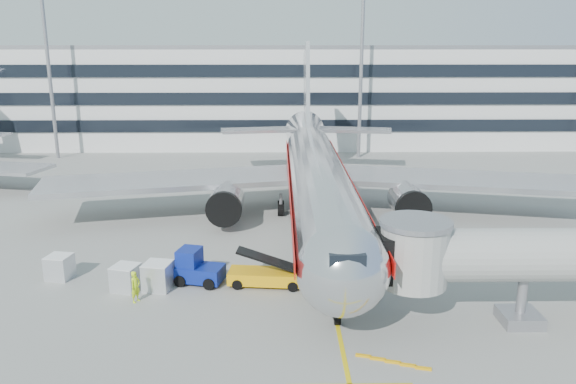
{
  "coord_description": "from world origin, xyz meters",
  "views": [
    {
      "loc": [
        -3.23,
        -37.2,
        15.47
      ],
      "look_at": [
        -2.62,
        6.84,
        4.0
      ],
      "focal_mm": 35.0,
      "sensor_mm": 36.0,
      "label": 1
    }
  ],
  "objects_px": {
    "main_jet": "(316,176)",
    "baggage_tug": "(196,268)",
    "cargo_container_right": "(60,267)",
    "belt_loader": "(266,275)",
    "cargo_container_left": "(158,276)",
    "cargo_container_front": "(126,277)",
    "ramp_worker": "(135,287)"
  },
  "relations": [
    {
      "from": "cargo_container_left",
      "to": "ramp_worker",
      "type": "xyz_separation_m",
      "value": [
        -0.99,
        -1.93,
        0.1
      ]
    },
    {
      "from": "cargo_container_right",
      "to": "cargo_container_front",
      "type": "relative_size",
      "value": 0.92
    },
    {
      "from": "cargo_container_left",
      "to": "cargo_container_right",
      "type": "bearing_deg",
      "value": 165.51
    },
    {
      "from": "belt_loader",
      "to": "cargo_container_left",
      "type": "relative_size",
      "value": 2.7
    },
    {
      "from": "cargo_container_left",
      "to": "main_jet",
      "type": "bearing_deg",
      "value": 52.49
    },
    {
      "from": "belt_loader",
      "to": "ramp_worker",
      "type": "distance_m",
      "value": 8.43
    },
    {
      "from": "belt_loader",
      "to": "cargo_container_right",
      "type": "bearing_deg",
      "value": 174.43
    },
    {
      "from": "baggage_tug",
      "to": "cargo_container_left",
      "type": "distance_m",
      "value": 2.55
    },
    {
      "from": "ramp_worker",
      "to": "main_jet",
      "type": "bearing_deg",
      "value": -8.85
    },
    {
      "from": "cargo_container_front",
      "to": "ramp_worker",
      "type": "relative_size",
      "value": 0.96
    },
    {
      "from": "main_jet",
      "to": "baggage_tug",
      "type": "xyz_separation_m",
      "value": [
        -8.9,
        -13.74,
        -3.2
      ]
    },
    {
      "from": "main_jet",
      "to": "belt_loader",
      "type": "bearing_deg",
      "value": -106.38
    },
    {
      "from": "main_jet",
      "to": "ramp_worker",
      "type": "height_order",
      "value": "main_jet"
    },
    {
      "from": "cargo_container_right",
      "to": "main_jet",
      "type": "bearing_deg",
      "value": 34.92
    },
    {
      "from": "cargo_container_front",
      "to": "belt_loader",
      "type": "bearing_deg",
      "value": 3.47
    },
    {
      "from": "baggage_tug",
      "to": "cargo_container_front",
      "type": "height_order",
      "value": "baggage_tug"
    },
    {
      "from": "main_jet",
      "to": "cargo_container_front",
      "type": "relative_size",
      "value": 26.18
    },
    {
      "from": "cargo_container_front",
      "to": "main_jet",
      "type": "bearing_deg",
      "value": 47.93
    },
    {
      "from": "baggage_tug",
      "to": "ramp_worker",
      "type": "bearing_deg",
      "value": -139.39
    },
    {
      "from": "main_jet",
      "to": "baggage_tug",
      "type": "height_order",
      "value": "main_jet"
    },
    {
      "from": "cargo_container_front",
      "to": "ramp_worker",
      "type": "height_order",
      "value": "ramp_worker"
    },
    {
      "from": "main_jet",
      "to": "belt_loader",
      "type": "xyz_separation_m",
      "value": [
        -4.18,
        -14.23,
        -3.52
      ]
    },
    {
      "from": "baggage_tug",
      "to": "cargo_container_left",
      "type": "relative_size",
      "value": 1.77
    },
    {
      "from": "baggage_tug",
      "to": "ramp_worker",
      "type": "height_order",
      "value": "baggage_tug"
    },
    {
      "from": "main_jet",
      "to": "cargo_container_front",
      "type": "height_order",
      "value": "main_jet"
    },
    {
      "from": "belt_loader",
      "to": "baggage_tug",
      "type": "height_order",
      "value": "belt_loader"
    },
    {
      "from": "cargo_container_left",
      "to": "cargo_container_front",
      "type": "distance_m",
      "value": 2.08
    },
    {
      "from": "cargo_container_left",
      "to": "ramp_worker",
      "type": "bearing_deg",
      "value": -117.08
    },
    {
      "from": "cargo_container_right",
      "to": "cargo_container_front",
      "type": "distance_m",
      "value": 5.41
    },
    {
      "from": "main_jet",
      "to": "cargo_container_left",
      "type": "height_order",
      "value": "main_jet"
    },
    {
      "from": "ramp_worker",
      "to": "baggage_tug",
      "type": "bearing_deg",
      "value": -21.82
    },
    {
      "from": "belt_loader",
      "to": "cargo_container_right",
      "type": "relative_size",
      "value": 2.99
    }
  ]
}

